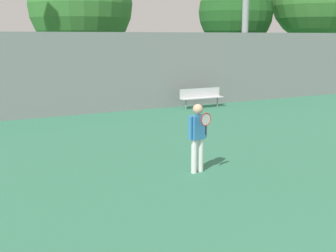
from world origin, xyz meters
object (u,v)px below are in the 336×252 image
bench_courtside_far (201,96)px  tree_dark_dense (81,5)px  tree_green_tall (236,12)px  tennis_player (198,134)px  light_pole_near_left (246,3)px

bench_courtside_far → tree_dark_dense: 8.43m
bench_courtside_far → tree_green_tall: 10.34m
tennis_player → tree_green_tall: bearing=40.9°
tree_green_tall → tree_dark_dense: bearing=-178.6°
tree_green_tall → bench_courtside_far: bearing=-135.4°
tree_green_tall → tree_dark_dense: size_ratio=0.93×
light_pole_near_left → bench_courtside_far: bearing=-162.1°
tree_dark_dense → tree_green_tall: bearing=1.4°
light_pole_near_left → tree_green_tall: light_pole_near_left is taller
tennis_player → tree_dark_dense: bearing=71.5°
tennis_player → bench_courtside_far: bearing=46.9°
tennis_player → tree_dark_dense: (2.20, 15.11, 3.88)m
tennis_player → light_pole_near_left: (8.80, 9.72, 3.87)m
tree_dark_dense → tennis_player: bearing=-98.3°
light_pole_near_left → tree_green_tall: bearing=57.5°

